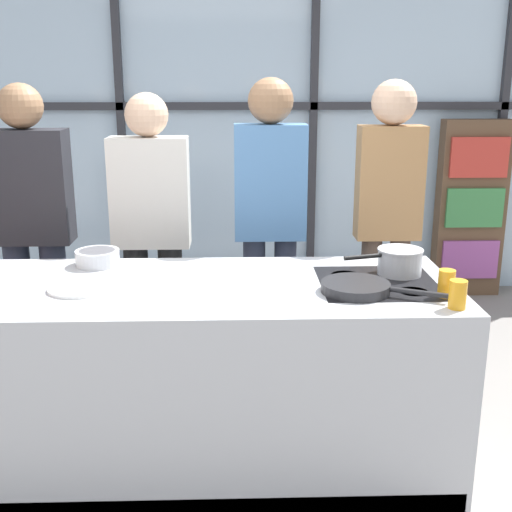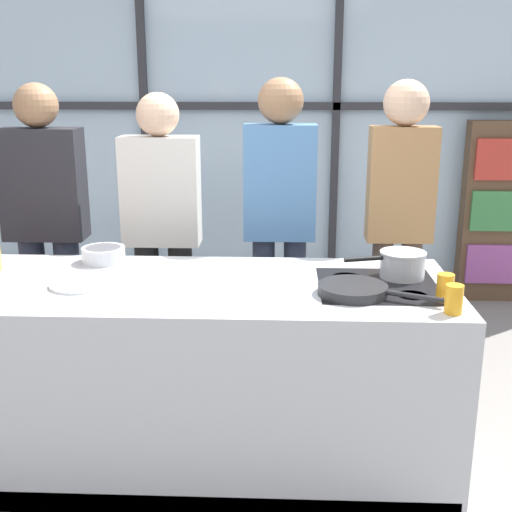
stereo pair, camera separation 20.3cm
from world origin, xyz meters
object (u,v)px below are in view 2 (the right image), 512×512
saucepan (402,264)px  juice_glass_near (454,299)px  spectator_far_left (46,218)px  frying_pan (354,289)px  mixing_bowl (103,254)px  juice_glass_far (445,288)px  spectator_center_left (162,223)px  white_plate (80,284)px  spectator_far_right (400,211)px  spectator_center_right (280,212)px

saucepan → juice_glass_near: saucepan is taller
spectator_far_left → frying_pan: 1.92m
mixing_bowl → juice_glass_far: juice_glass_far is taller
spectator_center_left → frying_pan: spectator_center_left is taller
spectator_far_left → white_plate: (0.47, -0.89, -0.10)m
spectator_far_right → frying_pan: (-0.35, -0.96, -0.14)m
spectator_center_left → spectator_center_right: 0.67m
juice_glass_far → white_plate: bearing=174.9°
spectator_far_right → saucepan: (-0.11, -0.71, -0.10)m
spectator_far_left → frying_pan: spectator_far_left is taller
juice_glass_near → white_plate: bearing=169.8°
spectator_far_left → saucepan: spectator_far_left is taller
spectator_far_left → saucepan: bearing=159.4°
spectator_center_right → juice_glass_far: (0.68, -1.03, -0.09)m
spectator_far_right → juice_glass_far: spectator_far_right is taller
spectator_far_right → saucepan: 0.73m
spectator_center_left → frying_pan: bearing=135.7°
spectator_far_left → juice_glass_far: bearing=152.9°
spectator_center_left → spectator_center_right: spectator_center_right is taller
spectator_far_left → juice_glass_far: spectator_far_left is taller
spectator_far_left → saucepan: (1.90, -0.71, -0.04)m
white_plate → juice_glass_far: (1.55, -0.14, 0.05)m
spectator_far_right → juice_glass_near: spectator_far_right is taller
spectator_center_right → white_plate: 1.25m
spectator_far_left → white_plate: 1.01m
frying_pan → white_plate: frying_pan is taller
juice_glass_far → mixing_bowl: bearing=161.6°
spectator_center_right → mixing_bowl: spectator_center_right is taller
spectator_center_left → frying_pan: (0.99, -0.96, -0.06)m
juice_glass_near → saucepan: bearing=104.4°
spectator_center_right → spectator_far_right: size_ratio=1.01×
spectator_center_right → white_plate: size_ratio=6.65×
spectator_far_left → white_plate: size_ratio=6.55×
white_plate → mixing_bowl: 0.38m
spectator_center_left → spectator_far_right: size_ratio=0.96×
spectator_center_left → frying_pan: 1.38m
spectator_far_left → spectator_center_left: bearing=-180.0°
spectator_center_right → saucepan: size_ratio=4.66×
white_plate → spectator_far_right: bearing=30.2°
spectator_far_left → saucepan: size_ratio=4.59×
spectator_center_right → juice_glass_near: size_ratio=15.28×
frying_pan → juice_glass_far: size_ratio=4.32×
spectator_center_right → juice_glass_far: bearing=123.4°
frying_pan → white_plate: size_ratio=1.88×
white_plate → spectator_far_left: bearing=117.7°
frying_pan → juice_glass_near: (0.36, -0.21, 0.03)m
spectator_far_right → juice_glass_far: bearing=90.6°
white_plate → mixing_bowl: mixing_bowl is taller
spectator_far_right → saucepan: size_ratio=4.64×
spectator_center_right → spectator_center_left: bearing=-0.0°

